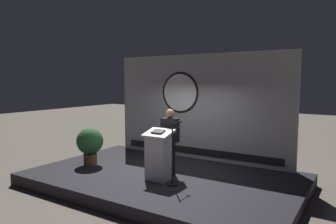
{
  "coord_description": "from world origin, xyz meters",
  "views": [
    {
      "loc": [
        4.09,
        -6.24,
        2.57
      ],
      "look_at": [
        0.15,
        -0.02,
        1.84
      ],
      "focal_mm": 33.37,
      "sensor_mm": 36.0,
      "label": 1
    }
  ],
  "objects_px": {
    "podium": "(159,155)",
    "microphone_stand": "(173,163)",
    "potted_plant": "(90,143)",
    "speaker_person": "(170,141)"
  },
  "relations": [
    {
      "from": "potted_plant",
      "to": "microphone_stand",
      "type": "bearing_deg",
      "value": -3.79
    },
    {
      "from": "potted_plant",
      "to": "speaker_person",
      "type": "bearing_deg",
      "value": 9.84
    },
    {
      "from": "speaker_person",
      "to": "potted_plant",
      "type": "bearing_deg",
      "value": -170.16
    },
    {
      "from": "microphone_stand",
      "to": "potted_plant",
      "type": "relative_size",
      "value": 1.4
    },
    {
      "from": "podium",
      "to": "microphone_stand",
      "type": "bearing_deg",
      "value": -12.71
    },
    {
      "from": "podium",
      "to": "potted_plant",
      "type": "height_order",
      "value": "podium"
    },
    {
      "from": "podium",
      "to": "microphone_stand",
      "type": "relative_size",
      "value": 0.83
    },
    {
      "from": "podium",
      "to": "speaker_person",
      "type": "height_order",
      "value": "speaker_person"
    },
    {
      "from": "microphone_stand",
      "to": "potted_plant",
      "type": "height_order",
      "value": "microphone_stand"
    },
    {
      "from": "speaker_person",
      "to": "podium",
      "type": "bearing_deg",
      "value": -90.84
    }
  ]
}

